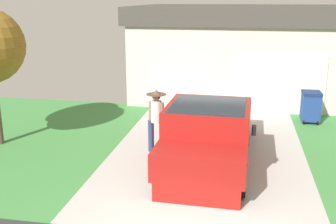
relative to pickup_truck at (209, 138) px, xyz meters
The scene contains 5 objects.
pickup_truck is the anchor object (origin of this frame).
person_with_hat 1.62m from the pickup_truck, 156.63° to the left, with size 0.54×0.54×1.76m.
handbag 1.43m from the pickup_truck, 166.43° to the left, with size 0.38×0.18×0.43m.
house_with_garage 8.73m from the pickup_truck, 78.79° to the left, with size 11.05×6.70×3.76m.
wheeled_trash_bin 5.28m from the pickup_truck, 54.44° to the left, with size 0.60×0.72×1.06m.
Camera 1 is at (0.83, -6.32, 4.11)m, focal length 43.74 mm.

